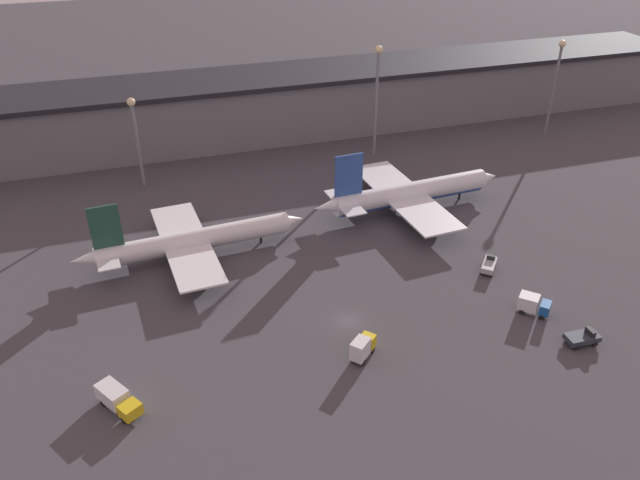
{
  "coord_description": "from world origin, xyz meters",
  "views": [
    {
      "loc": [
        -28.37,
        -73.1,
        62.8
      ],
      "look_at": [
        0.49,
        15.89,
        6.0
      ],
      "focal_mm": 35.0,
      "sensor_mm": 36.0,
      "label": 1
    }
  ],
  "objects": [
    {
      "name": "service_vehicle_1",
      "position": [
        29.06,
        5.9,
        1.19
      ],
      "size": [
        4.77,
        5.06,
        2.55
      ],
      "rotation": [
        0.0,
        0.0,
        0.86
      ],
      "color": "#9EA3A8",
      "rests_on": "ground"
    },
    {
      "name": "ground",
      "position": [
        0.0,
        0.0,
        0.0
      ],
      "size": [
        600.0,
        600.0,
        0.0
      ],
      "primitive_type": "plane",
      "color": "#423F44"
    },
    {
      "name": "terminal_building",
      "position": [
        0.0,
        82.29,
        8.14
      ],
      "size": [
        257.53,
        22.27,
        16.18
      ],
      "color": "slate",
      "rests_on": "ground"
    },
    {
      "name": "lamp_post_3",
      "position": [
        79.42,
        60.48,
        15.6
      ],
      "size": [
        1.8,
        1.8,
        24.45
      ],
      "color": "slate",
      "rests_on": "ground"
    },
    {
      "name": "service_vehicle_0",
      "position": [
        32.09,
        -15.89,
        1.12
      ],
      "size": [
        5.17,
        2.77,
        2.4
      ],
      "rotation": [
        0.0,
        0.0,
        -0.04
      ],
      "color": "#282D38",
      "rests_on": "ground"
    },
    {
      "name": "service_vehicle_3",
      "position": [
        -35.58,
        -7.83,
        1.72
      ],
      "size": [
        6.06,
        7.55,
        3.02
      ],
      "rotation": [
        0.0,
        0.0,
        -1.01
      ],
      "color": "gold",
      "rests_on": "ground"
    },
    {
      "name": "airplane_0",
      "position": [
        -20.53,
        27.06,
        3.34
      ],
      "size": [
        43.14,
        31.01,
        13.36
      ],
      "rotation": [
        0.0,
        0.0,
        0.07
      ],
      "color": "white",
      "rests_on": "ground"
    },
    {
      "name": "airplane_1",
      "position": [
        25.14,
        31.55,
        3.76
      ],
      "size": [
        43.1,
        33.85,
        14.69
      ],
      "rotation": [
        0.0,
        0.0,
        0.07
      ],
      "color": "white",
      "rests_on": "ground"
    },
    {
      "name": "lamp_post_1",
      "position": [
        -27.03,
        60.48,
        13.33
      ],
      "size": [
        1.8,
        1.8,
        20.39
      ],
      "color": "slate",
      "rests_on": "ground"
    },
    {
      "name": "service_vehicle_4",
      "position": [
        29.27,
        -7.01,
        1.73
      ],
      "size": [
        5.28,
        5.3,
        3.1
      ],
      "rotation": [
        0.0,
        0.0,
        -0.79
      ],
      "color": "#195199",
      "rests_on": "ground"
    },
    {
      "name": "lamp_post_2",
      "position": [
        29.12,
        60.48,
        16.98
      ],
      "size": [
        1.8,
        1.8,
        26.97
      ],
      "color": "slate",
      "rests_on": "ground"
    },
    {
      "name": "service_vehicle_2",
      "position": [
        -0.9,
        -8.55,
        1.97
      ],
      "size": [
        4.98,
        4.72,
        3.63
      ],
      "rotation": [
        0.0,
        0.0,
        0.72
      ],
      "color": "gold",
      "rests_on": "ground"
    }
  ]
}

